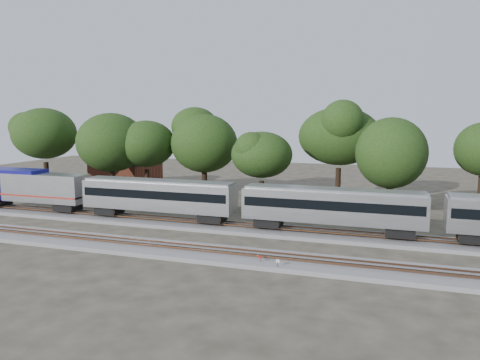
# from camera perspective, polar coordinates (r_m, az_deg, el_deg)

# --- Properties ---
(ground) EXTENTS (160.00, 160.00, 0.00)m
(ground) POSITION_cam_1_polar(r_m,az_deg,el_deg) (46.35, -2.27, -7.80)
(ground) COLOR #383328
(ground) RESTS_ON ground
(track_far) EXTENTS (160.00, 5.00, 0.73)m
(track_far) POSITION_cam_1_polar(r_m,az_deg,el_deg) (51.76, 0.10, -5.88)
(track_far) COLOR slate
(track_far) RESTS_ON ground
(track_near) EXTENTS (160.00, 5.00, 0.73)m
(track_near) POSITION_cam_1_polar(r_m,az_deg,el_deg) (42.73, -4.20, -8.90)
(track_near) COLOR slate
(track_near) RESTS_ON ground
(train) EXTENTS (116.21, 3.32, 4.90)m
(train) POSITION_cam_1_polar(r_m,az_deg,el_deg) (48.73, 23.07, -3.59)
(train) COLOR silver
(train) RESTS_ON ground
(switch_stand_red) EXTENTS (0.29, 0.14, 0.96)m
(switch_stand_red) POSITION_cam_1_polar(r_m,az_deg,el_deg) (39.62, 2.48, -9.63)
(switch_stand_red) COLOR #512D19
(switch_stand_red) RESTS_ON ground
(switch_stand_white) EXTENTS (0.32, 0.06, 1.01)m
(switch_stand_white) POSITION_cam_1_polar(r_m,az_deg,el_deg) (38.52, 4.62, -10.12)
(switch_stand_white) COLOR #512D19
(switch_stand_white) RESTS_ON ground
(switch_lever) EXTENTS (0.53, 0.36, 0.30)m
(switch_lever) POSITION_cam_1_polar(r_m,az_deg,el_deg) (38.82, 5.72, -10.76)
(switch_lever) COLOR #512D19
(switch_lever) RESTS_ON ground
(brick_building) EXTENTS (11.78, 9.12, 5.18)m
(brick_building) POSITION_cam_1_polar(r_m,az_deg,el_deg) (84.08, -13.79, 0.90)
(brick_building) COLOR brown
(brick_building) RESTS_ON ground
(tree_0) EXTENTS (9.87, 9.87, 13.91)m
(tree_0) POSITION_cam_1_polar(r_m,az_deg,el_deg) (79.06, -22.75, 5.24)
(tree_0) COLOR black
(tree_0) RESTS_ON ground
(tree_1) EXTENTS (8.66, 8.66, 12.21)m
(tree_1) POSITION_cam_1_polar(r_m,az_deg,el_deg) (71.94, -15.42, 4.41)
(tree_1) COLOR black
(tree_1) RESTS_ON ground
(tree_2) EXTENTS (8.49, 8.49, 11.97)m
(tree_2) POSITION_cam_1_polar(r_m,az_deg,el_deg) (70.69, -11.36, 4.35)
(tree_2) COLOR black
(tree_2) RESTS_ON ground
(tree_3) EXTENTS (8.64, 8.64, 12.17)m
(tree_3) POSITION_cam_1_polar(r_m,az_deg,el_deg) (67.89, -4.40, 4.46)
(tree_3) COLOR black
(tree_3) RESTS_ON ground
(tree_4) EXTENTS (7.57, 7.57, 10.67)m
(tree_4) POSITION_cam_1_polar(r_m,az_deg,el_deg) (60.74, 2.66, 3.07)
(tree_4) COLOR black
(tree_4) RESTS_ON ground
(tree_5) EXTENTS (9.79, 9.79, 13.80)m
(tree_5) POSITION_cam_1_polar(r_m,az_deg,el_deg) (66.51, 12.01, 5.22)
(tree_5) COLOR black
(tree_5) RESTS_ON ground
(tree_6) EXTENTS (8.18, 8.18, 11.53)m
(tree_6) POSITION_cam_1_polar(r_m,az_deg,el_deg) (58.85, 17.95, 3.13)
(tree_6) COLOR black
(tree_6) RESTS_ON ground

